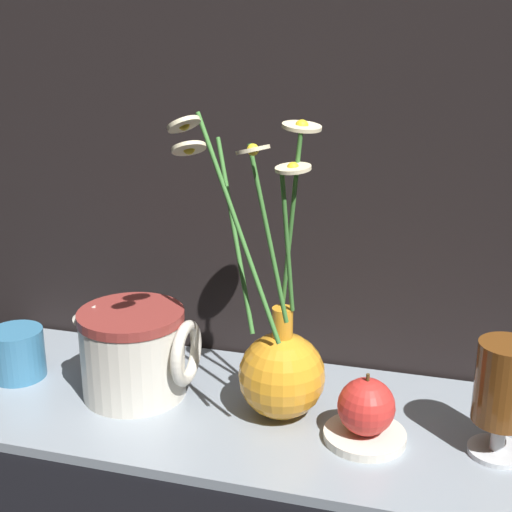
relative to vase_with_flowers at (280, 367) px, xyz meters
The scene contains 8 objects.
ground_plane 0.09m from the vase_with_flowers, behind, with size 6.00×6.00×0.00m, color black.
shelf 0.08m from the vase_with_flowers, behind, with size 0.78×0.29×0.01m.
vase_with_flowers is the anchor object (origin of this frame).
yellow_mug 0.36m from the vase_with_flowers, behind, with size 0.08×0.07×0.07m.
ceramic_pitcher 0.19m from the vase_with_flowers, behind, with size 0.16×0.13×0.12m.
tea_glass 0.25m from the vase_with_flowers, ahead, with size 0.06×0.06×0.13m.
saucer_plate 0.12m from the vase_with_flowers, 12.17° to the right, with size 0.09×0.09×0.01m.
orange_fruit 0.11m from the vase_with_flowers, 12.17° to the right, with size 0.06×0.06×0.07m.
Camera 1 is at (0.22, -0.73, 0.46)m, focal length 50.00 mm.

